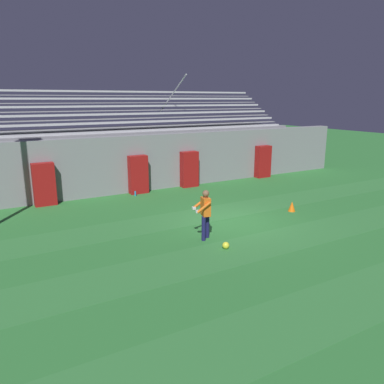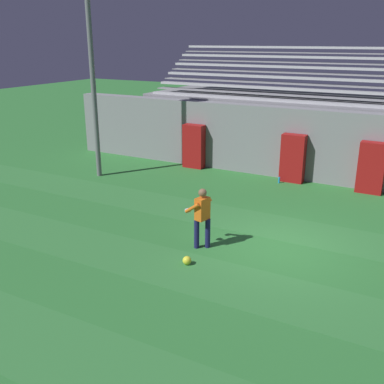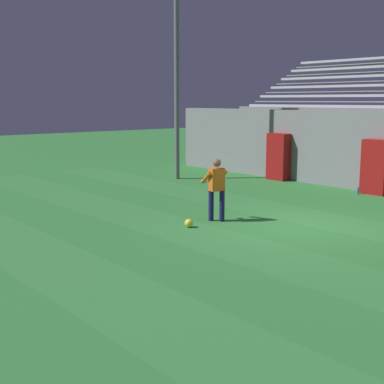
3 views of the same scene
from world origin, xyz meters
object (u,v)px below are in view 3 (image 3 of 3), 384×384
Objects in this scene: padding_pillar_far_left at (278,157)px; soccer_ball at (189,223)px; water_bottle at (358,191)px; goalkeeper at (216,186)px; floodlight_pole at (177,58)px; padding_pillar_gate_left at (376,167)px.

padding_pillar_far_left is 8.98m from soccer_ball.
water_bottle is (-0.05, 7.54, 0.01)m from soccer_ball.
soccer_ball is (0.12, -1.04, -0.84)m from goalkeeper.
water_bottle is at bearing 90.36° from soccer_ball.
floodlight_pole reaches higher than water_bottle.
padding_pillar_gate_left is 0.25× the size of floodlight_pole.
water_bottle is (0.07, 6.49, -0.83)m from goalkeeper.
soccer_ball is (-0.31, -7.98, -0.83)m from padding_pillar_gate_left.
padding_pillar_gate_left reaches higher than goalkeeper.
floodlight_pole is 34.47× the size of soccer_ball.
water_bottle is (-0.36, -0.44, -0.82)m from padding_pillar_gate_left.
floodlight_pole reaches higher than goalkeeper.
padding_pillar_gate_left is 8.69m from floodlight_pole.
padding_pillar_far_left is at bearing 116.86° from soccer_ball.
soccer_ball is 0.92× the size of water_bottle.
padding_pillar_gate_left is 7.80× the size of water_bottle.
floodlight_pole is 8.67m from water_bottle.
floodlight_pole is (-2.84, -2.95, 3.90)m from padding_pillar_far_left.
water_bottle is (6.83, 2.50, -4.71)m from floodlight_pole.
padding_pillar_far_left is at bearing 173.67° from water_bottle.
padding_pillar_far_left is at bearing 46.07° from floodlight_pole.
floodlight_pole is at bearing -157.73° from padding_pillar_gate_left.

